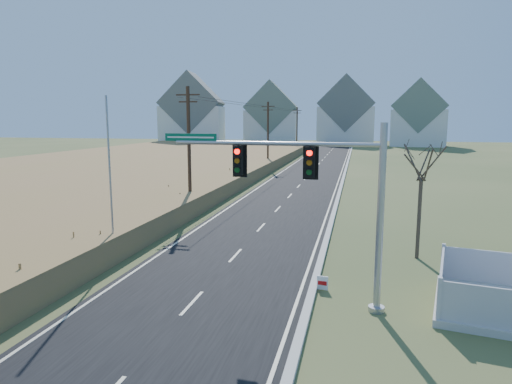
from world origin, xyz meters
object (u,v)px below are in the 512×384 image
traffic_signal_mast (326,194)px  open_sign (322,283)px  bare_tree (422,159)px  flagpole (111,196)px

traffic_signal_mast → open_sign: (-0.17, 1.51, -3.79)m
open_sign → bare_tree: bare_tree is taller
flagpole → bare_tree: (14.19, 3.39, 1.71)m
open_sign → bare_tree: size_ratio=0.09×
open_sign → flagpole: size_ratio=0.07×
flagpole → traffic_signal_mast: bearing=-18.0°
traffic_signal_mast → open_sign: 4.08m
open_sign → flagpole: (-10.06, 1.82, 2.79)m
traffic_signal_mast → bare_tree: traffic_signal_mast is taller
bare_tree → traffic_signal_mast: bearing=-120.5°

